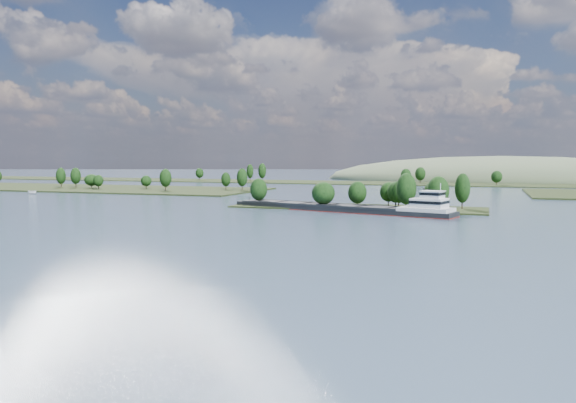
% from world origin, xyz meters
% --- Properties ---
extents(ground, '(1800.00, 1800.00, 0.00)m').
position_xyz_m(ground, '(0.00, 120.00, 0.00)').
color(ground, '#374860').
rests_on(ground, ground).
extents(tree_island, '(100.00, 32.65, 15.14)m').
position_xyz_m(tree_island, '(6.69, 178.15, 4.21)').
color(tree_island, black).
rests_on(tree_island, ground).
extents(left_bank, '(300.00, 80.00, 14.73)m').
position_xyz_m(left_bank, '(-228.69, 260.06, 0.98)').
color(left_bank, black).
rests_on(left_bank, ground).
extents(back_shoreline, '(900.00, 60.00, 16.30)m').
position_xyz_m(back_shoreline, '(8.38, 399.81, 0.71)').
color(back_shoreline, black).
rests_on(back_shoreline, ground).
extents(hill_west, '(320.00, 160.00, 44.00)m').
position_xyz_m(hill_west, '(60.00, 500.00, 0.00)').
color(hill_west, '#4D5C3F').
rests_on(hill_west, ground).
extents(cargo_barge, '(89.93, 33.64, 12.21)m').
position_xyz_m(cargo_barge, '(1.82, 164.00, 1.54)').
color(cargo_barge, black).
rests_on(cargo_barge, ground).
extents(motorboat, '(5.80, 2.25, 2.23)m').
position_xyz_m(motorboat, '(-188.21, 204.29, 1.11)').
color(motorboat, white).
rests_on(motorboat, ground).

